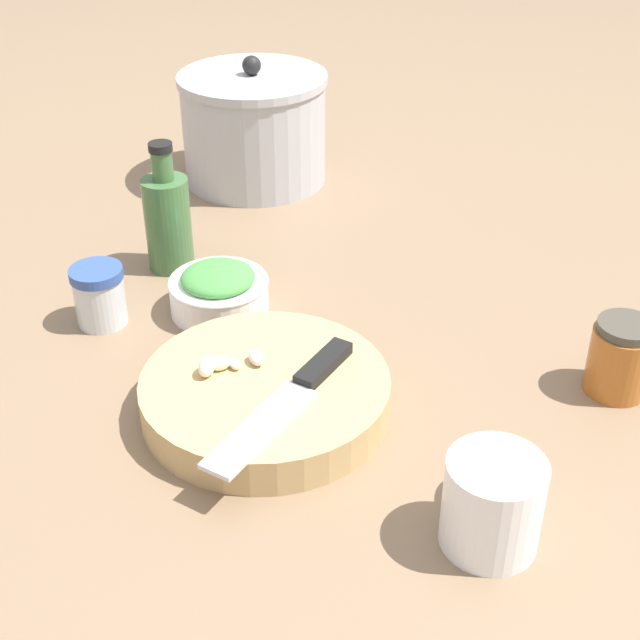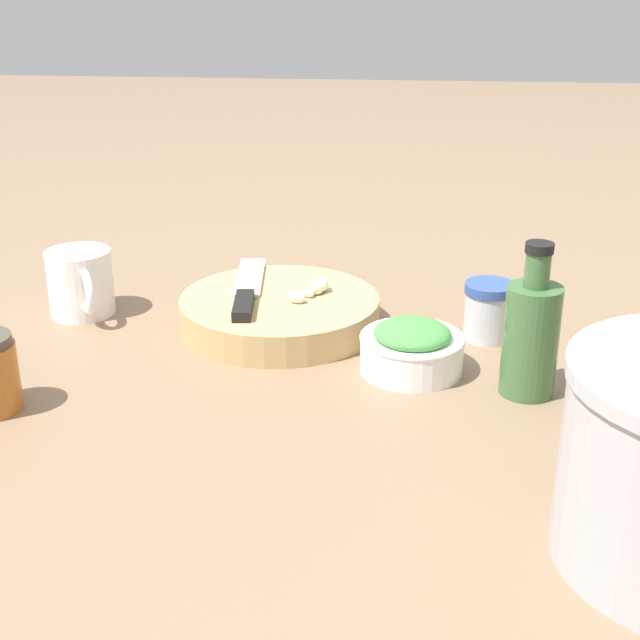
{
  "view_description": "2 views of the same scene",
  "coord_description": "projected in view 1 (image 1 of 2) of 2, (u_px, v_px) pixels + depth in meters",
  "views": [
    {
      "loc": [
        0.54,
        -0.65,
        0.57
      ],
      "look_at": [
        0.05,
        -0.01,
        0.05
      ],
      "focal_mm": 50.0,
      "sensor_mm": 36.0,
      "label": 1
    },
    {
      "loc": [
        -0.09,
        0.92,
        0.44
      ],
      "look_at": [
        0.0,
        -0.04,
        0.04
      ],
      "focal_mm": 50.0,
      "sensor_mm": 36.0,
      "label": 2
    }
  ],
  "objects": [
    {
      "name": "coffee_mug",
      "position": [
        492.0,
        501.0,
        0.74
      ],
      "size": [
        0.08,
        0.11,
        0.09
      ],
      "color": "white",
      "rests_on": "ground_plane"
    },
    {
      "name": "ground_plane",
      "position": [
        288.0,
        340.0,
        1.01
      ],
      "size": [
        5.0,
        5.0,
        0.0
      ],
      "primitive_type": "plane",
      "color": "#7F664C"
    },
    {
      "name": "chef_knife",
      "position": [
        292.0,
        395.0,
        0.86
      ],
      "size": [
        0.05,
        0.23,
        0.01
      ],
      "rotation": [
        0.0,
        0.0,
        3.24
      ],
      "color": "black",
      "rests_on": "cutting_board"
    },
    {
      "name": "herb_bowl",
      "position": [
        220.0,
        289.0,
        1.05
      ],
      "size": [
        0.12,
        0.12,
        0.06
      ],
      "color": "white",
      "rests_on": "ground_plane"
    },
    {
      "name": "spice_jar",
      "position": [
        99.0,
        295.0,
        1.03
      ],
      "size": [
        0.06,
        0.06,
        0.07
      ],
      "color": "silver",
      "rests_on": "ground_plane"
    },
    {
      "name": "oil_bottle",
      "position": [
        168.0,
        219.0,
        1.12
      ],
      "size": [
        0.06,
        0.06,
        0.17
      ],
      "color": "#3D6638",
      "rests_on": "ground_plane"
    },
    {
      "name": "cutting_board",
      "position": [
        265.0,
        395.0,
        0.9
      ],
      "size": [
        0.25,
        0.25,
        0.04
      ],
      "color": "tan",
      "rests_on": "ground_plane"
    },
    {
      "name": "honey_jar",
      "position": [
        620.0,
        358.0,
        0.92
      ],
      "size": [
        0.07,
        0.07,
        0.08
      ],
      "color": "#B26023",
      "rests_on": "ground_plane"
    },
    {
      "name": "garlic_cloves",
      "position": [
        228.0,
        363.0,
        0.9
      ],
      "size": [
        0.05,
        0.07,
        0.02
      ],
      "color": "#ECECC2",
      "rests_on": "cutting_board"
    },
    {
      "name": "stock_pot",
      "position": [
        254.0,
        128.0,
        1.35
      ],
      "size": [
        0.22,
        0.22,
        0.19
      ],
      "color": "#B2B2B7",
      "rests_on": "ground_plane"
    }
  ]
}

